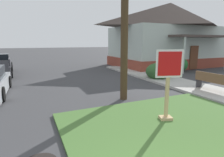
# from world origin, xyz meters

# --- Properties ---
(grass_corner_patch) EXTENTS (5.92, 6.00, 0.08)m
(grass_corner_patch) POSITION_xyz_m (2.04, 2.00, 0.04)
(grass_corner_patch) COLOR #477033
(grass_corner_patch) RESTS_ON ground
(sidewalk_strip) EXTENTS (2.20, 17.19, 0.12)m
(sidewalk_strip) POSITION_xyz_m (6.21, 6.29, 0.06)
(sidewalk_strip) COLOR #B2AFA8
(sidewalk_strip) RESTS_ON ground
(stop_sign) EXTENTS (0.77, 0.37, 2.09)m
(stop_sign) POSITION_xyz_m (2.14, 3.13, 1.12)
(stop_sign) COLOR tan
(stop_sign) RESTS_ON grass_corner_patch
(street_bench) EXTENTS (0.47, 1.74, 0.85)m
(street_bench) POSITION_xyz_m (6.24, 4.77, 0.59)
(street_bench) COLOR brown
(street_bench) RESTS_ON sidewalk_strip
(corner_house) EXTENTS (11.25, 8.19, 6.11)m
(corner_house) POSITION_xyz_m (11.59, 14.11, 3.14)
(corner_house) COLOR brown
(corner_house) RESTS_ON ground
(shrub_near_porch) EXTENTS (1.19, 1.19, 1.12)m
(shrub_near_porch) POSITION_xyz_m (9.73, 10.43, 0.56)
(shrub_near_porch) COLOR #266830
(shrub_near_porch) RESTS_ON ground
(shrub_by_curb) EXTENTS (1.50, 1.50, 1.06)m
(shrub_by_curb) POSITION_xyz_m (5.93, 8.44, 0.53)
(shrub_by_curb) COLOR #2F572B
(shrub_by_curb) RESTS_ON ground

